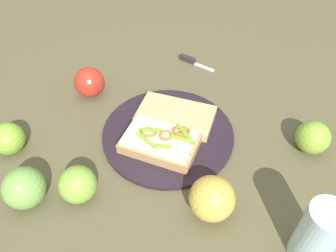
{
  "coord_description": "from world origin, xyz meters",
  "views": [
    {
      "loc": [
        -0.3,
        0.41,
        0.55
      ],
      "look_at": [
        0.0,
        0.0,
        0.03
      ],
      "focal_mm": 35.96,
      "sensor_mm": 36.0,
      "label": 1
    }
  ],
  "objects_px": {
    "apple_0": "(313,137)",
    "apple_3": "(8,139)",
    "sandwich": "(160,142)",
    "knife": "(192,61)",
    "plate": "(168,134)",
    "apple_4": "(89,82)",
    "apple_5": "(24,188)",
    "bread_slice_side": "(175,115)",
    "apple_1": "(212,198)",
    "apple_2": "(78,184)",
    "drinking_glass": "(318,234)"
  },
  "relations": [
    {
      "from": "bread_slice_side",
      "to": "apple_1",
      "type": "distance_m",
      "value": 0.24
    },
    {
      "from": "sandwich",
      "to": "knife",
      "type": "height_order",
      "value": "sandwich"
    },
    {
      "from": "apple_0",
      "to": "apple_3",
      "type": "height_order",
      "value": "apple_0"
    },
    {
      "from": "apple_2",
      "to": "drinking_glass",
      "type": "relative_size",
      "value": 0.56
    },
    {
      "from": "bread_slice_side",
      "to": "plate",
      "type": "bearing_deg",
      "value": 86.72
    },
    {
      "from": "apple_1",
      "to": "apple_4",
      "type": "distance_m",
      "value": 0.43
    },
    {
      "from": "sandwich",
      "to": "apple_5",
      "type": "height_order",
      "value": "apple_5"
    },
    {
      "from": "plate",
      "to": "drinking_glass",
      "type": "height_order",
      "value": "drinking_glass"
    },
    {
      "from": "apple_2",
      "to": "apple_3",
      "type": "relative_size",
      "value": 1.04
    },
    {
      "from": "apple_4",
      "to": "apple_5",
      "type": "distance_m",
      "value": 0.32
    },
    {
      "from": "apple_2",
      "to": "apple_5",
      "type": "relative_size",
      "value": 0.91
    },
    {
      "from": "sandwich",
      "to": "knife",
      "type": "xyz_separation_m",
      "value": [
        0.13,
        -0.31,
        -0.02
      ]
    },
    {
      "from": "bread_slice_side",
      "to": "drinking_glass",
      "type": "distance_m",
      "value": 0.38
    },
    {
      "from": "apple_1",
      "to": "apple_2",
      "type": "relative_size",
      "value": 1.16
    },
    {
      "from": "sandwich",
      "to": "apple_1",
      "type": "distance_m",
      "value": 0.17
    },
    {
      "from": "bread_slice_side",
      "to": "knife",
      "type": "distance_m",
      "value": 0.24
    },
    {
      "from": "apple_1",
      "to": "apple_4",
      "type": "height_order",
      "value": "apple_1"
    },
    {
      "from": "plate",
      "to": "knife",
      "type": "relative_size",
      "value": 2.69
    },
    {
      "from": "apple_2",
      "to": "drinking_glass",
      "type": "bearing_deg",
      "value": -159.03
    },
    {
      "from": "sandwich",
      "to": "apple_4",
      "type": "relative_size",
      "value": 2.34
    },
    {
      "from": "apple_5",
      "to": "apple_4",
      "type": "bearing_deg",
      "value": -65.85
    },
    {
      "from": "apple_0",
      "to": "sandwich",
      "type": "bearing_deg",
      "value": 37.6
    },
    {
      "from": "apple_4",
      "to": "apple_5",
      "type": "relative_size",
      "value": 0.95
    },
    {
      "from": "bread_slice_side",
      "to": "apple_0",
      "type": "bearing_deg",
      "value": -177.61
    },
    {
      "from": "apple_1",
      "to": "apple_2",
      "type": "bearing_deg",
      "value": 28.74
    },
    {
      "from": "plate",
      "to": "apple_5",
      "type": "height_order",
      "value": "apple_5"
    },
    {
      "from": "apple_3",
      "to": "drinking_glass",
      "type": "height_order",
      "value": "drinking_glass"
    },
    {
      "from": "bread_slice_side",
      "to": "apple_1",
      "type": "xyz_separation_m",
      "value": [
        -0.19,
        0.15,
        0.02
      ]
    },
    {
      "from": "sandwich",
      "to": "knife",
      "type": "bearing_deg",
      "value": -82.84
    },
    {
      "from": "plate",
      "to": "bread_slice_side",
      "type": "relative_size",
      "value": 1.71
    },
    {
      "from": "plate",
      "to": "drinking_glass",
      "type": "bearing_deg",
      "value": 167.78
    },
    {
      "from": "bread_slice_side",
      "to": "apple_2",
      "type": "bearing_deg",
      "value": 65.36
    },
    {
      "from": "apple_5",
      "to": "sandwich",
      "type": "bearing_deg",
      "value": -117.13
    },
    {
      "from": "plate",
      "to": "apple_2",
      "type": "xyz_separation_m",
      "value": [
        0.04,
        0.22,
        0.03
      ]
    },
    {
      "from": "knife",
      "to": "apple_5",
      "type": "bearing_deg",
      "value": -92.36
    },
    {
      "from": "plate",
      "to": "apple_4",
      "type": "bearing_deg",
      "value": -0.1
    },
    {
      "from": "apple_1",
      "to": "knife",
      "type": "bearing_deg",
      "value": -52.0
    },
    {
      "from": "apple_0",
      "to": "apple_5",
      "type": "distance_m",
      "value": 0.58
    },
    {
      "from": "plate",
      "to": "bread_slice_side",
      "type": "height_order",
      "value": "bread_slice_side"
    },
    {
      "from": "apple_4",
      "to": "knife",
      "type": "bearing_deg",
      "value": -116.1
    },
    {
      "from": "apple_5",
      "to": "apple_3",
      "type": "bearing_deg",
      "value": -23.26
    },
    {
      "from": "drinking_glass",
      "to": "apple_0",
      "type": "bearing_deg",
      "value": -70.29
    },
    {
      "from": "apple_0",
      "to": "knife",
      "type": "relative_size",
      "value": 0.65
    },
    {
      "from": "bread_slice_side",
      "to": "apple_0",
      "type": "height_order",
      "value": "apple_0"
    },
    {
      "from": "plate",
      "to": "apple_5",
      "type": "xyz_separation_m",
      "value": [
        0.11,
        0.29,
        0.03
      ]
    },
    {
      "from": "plate",
      "to": "apple_0",
      "type": "bearing_deg",
      "value": -150.5
    },
    {
      "from": "sandwich",
      "to": "apple_5",
      "type": "relative_size",
      "value": 2.23
    },
    {
      "from": "apple_0",
      "to": "drinking_glass",
      "type": "relative_size",
      "value": 0.56
    },
    {
      "from": "plate",
      "to": "apple_4",
      "type": "relative_size",
      "value": 3.91
    },
    {
      "from": "sandwich",
      "to": "bread_slice_side",
      "type": "height_order",
      "value": "sandwich"
    }
  ]
}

